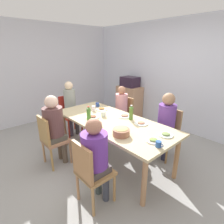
% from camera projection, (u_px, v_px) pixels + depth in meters
% --- Properties ---
extents(ground_plane, '(6.69, 6.69, 0.00)m').
position_uv_depth(ground_plane, '(112.00, 159.00, 3.27)').
color(ground_plane, '#979693').
extents(wall_back, '(5.81, 0.12, 2.60)m').
position_uv_depth(wall_back, '(180.00, 77.00, 4.21)').
color(wall_back, silver).
rests_on(wall_back, ground_plane).
extents(wall_left, '(0.12, 4.48, 2.60)m').
position_uv_depth(wall_left, '(43.00, 73.00, 4.84)').
color(wall_left, silver).
rests_on(wall_left, ground_plane).
extents(dining_table, '(2.26, 0.98, 0.77)m').
position_uv_depth(dining_table, '(112.00, 124.00, 3.04)').
color(dining_table, '#CAB789').
rests_on(dining_table, ground_plane).
extents(chair_0, '(0.40, 0.40, 0.90)m').
position_uv_depth(chair_0, '(124.00, 114.00, 4.05)').
color(chair_0, tan).
rests_on(chair_0, ground_plane).
extents(person_0, '(0.30, 0.30, 1.17)m').
position_uv_depth(person_0, '(121.00, 108.00, 3.93)').
color(person_0, '#434443').
rests_on(person_0, ground_plane).
extents(chair_1, '(0.40, 0.40, 0.90)m').
position_uv_depth(chair_1, '(51.00, 138.00, 2.95)').
color(chair_1, tan).
rests_on(chair_1, ground_plane).
extents(person_1, '(0.32, 0.32, 1.23)m').
position_uv_depth(person_1, '(54.00, 124.00, 2.93)').
color(person_1, brown).
rests_on(person_1, ground_plane).
extents(chair_2, '(0.40, 0.40, 0.90)m').
position_uv_depth(chair_2, '(69.00, 112.00, 4.16)').
color(chair_2, '#B52B1B').
rests_on(chair_2, ground_plane).
extents(person_2, '(0.30, 0.30, 1.25)m').
position_uv_depth(person_2, '(70.00, 105.00, 4.03)').
color(person_2, '#474547').
rests_on(person_2, ground_plane).
extents(chair_3, '(0.40, 0.40, 0.90)m').
position_uv_depth(chair_3, '(168.00, 130.00, 3.25)').
color(chair_3, '#A57959').
rests_on(chair_3, ground_plane).
extents(person_3, '(0.30, 0.30, 1.22)m').
position_uv_depth(person_3, '(166.00, 120.00, 3.12)').
color(person_3, '#2C2D46').
rests_on(person_3, ground_plane).
extents(chair_4, '(0.40, 0.40, 0.90)m').
position_uv_depth(chair_4, '(90.00, 171.00, 2.16)').
color(chair_4, '#AB7E4B').
rests_on(chair_4, ground_plane).
extents(person_4, '(0.33, 0.33, 1.18)m').
position_uv_depth(person_4, '(95.00, 154.00, 2.15)').
color(person_4, '#3F4945').
rests_on(person_4, ground_plane).
extents(plate_0, '(0.24, 0.24, 0.04)m').
position_uv_depth(plate_0, '(125.00, 116.00, 3.18)').
color(plate_0, white).
rests_on(plate_0, dining_table).
extents(plate_1, '(0.20, 0.20, 0.04)m').
position_uv_depth(plate_1, '(153.00, 140.00, 2.32)').
color(plate_1, silver).
rests_on(plate_1, dining_table).
extents(plate_2, '(0.23, 0.23, 0.04)m').
position_uv_depth(plate_2, '(93.00, 117.00, 3.14)').
color(plate_2, white).
rests_on(plate_2, dining_table).
extents(plate_3, '(0.22, 0.22, 0.04)m').
position_uv_depth(plate_3, '(141.00, 123.00, 2.86)').
color(plate_3, white).
rests_on(plate_3, dining_table).
extents(plate_4, '(0.21, 0.21, 0.04)m').
position_uv_depth(plate_4, '(166.00, 135.00, 2.48)').
color(plate_4, silver).
rests_on(plate_4, dining_table).
extents(plate_5, '(0.23, 0.23, 0.04)m').
position_uv_depth(plate_5, '(102.00, 109.00, 3.55)').
color(plate_5, silver).
rests_on(plate_5, dining_table).
extents(bowl_0, '(0.16, 0.16, 0.08)m').
position_uv_depth(bowl_0, '(97.00, 123.00, 2.79)').
color(bowl_0, '#945B3D').
rests_on(bowl_0, dining_table).
extents(bowl_1, '(0.24, 0.24, 0.12)m').
position_uv_depth(bowl_1, '(121.00, 132.00, 2.47)').
color(bowl_1, '#986147').
rests_on(bowl_1, dining_table).
extents(cup_0, '(0.11, 0.07, 0.08)m').
position_uv_depth(cup_0, '(97.00, 105.00, 3.73)').
color(cup_0, '#344FA0').
rests_on(cup_0, dining_table).
extents(cup_1, '(0.11, 0.07, 0.08)m').
position_uv_depth(cup_1, '(159.00, 144.00, 2.18)').
color(cup_1, '#29549D').
rests_on(cup_1, dining_table).
extents(cup_2, '(0.11, 0.07, 0.10)m').
position_uv_depth(cup_2, '(94.00, 108.00, 3.47)').
color(cup_2, white).
rests_on(cup_2, dining_table).
extents(cup_3, '(0.12, 0.08, 0.09)m').
position_uv_depth(cup_3, '(103.00, 114.00, 3.19)').
color(cup_3, white).
rests_on(cup_3, dining_table).
extents(bottle_0, '(0.07, 0.07, 0.25)m').
position_uv_depth(bottle_0, '(89.00, 114.00, 2.98)').
color(bottle_0, '#47872F').
rests_on(bottle_0, dining_table).
extents(bottle_1, '(0.07, 0.07, 0.26)m').
position_uv_depth(bottle_1, '(131.00, 113.00, 3.01)').
color(bottle_1, '#557C2D').
rests_on(bottle_1, dining_table).
extents(side_cabinet, '(0.70, 0.44, 0.90)m').
position_uv_depth(side_cabinet, '(129.00, 102.00, 5.24)').
color(side_cabinet, tan).
rests_on(side_cabinet, ground_plane).
extents(microwave, '(0.48, 0.36, 0.28)m').
position_uv_depth(microwave, '(130.00, 82.00, 5.04)').
color(microwave, '#2D1C2F').
rests_on(microwave, side_cabinet).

